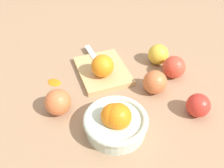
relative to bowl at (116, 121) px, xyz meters
The scene contains 11 objects.
ground_plane 0.16m from the bowl, 28.17° to the right, with size 2.40×2.40×0.00m, color #997556.
bowl is the anchor object (origin of this frame).
cutting_board 0.27m from the bowl, 15.95° to the right, with size 0.21×0.17×0.02m, color tan.
orange_on_board 0.23m from the bowl, 14.58° to the right, with size 0.08×0.08×0.08m, color orange.
knife 0.32m from the bowl, 12.82° to the right, with size 0.16×0.02×0.01m.
apple_back_center 0.19m from the bowl, 41.83° to the left, with size 0.08×0.08×0.08m, color #CC6638.
apple_front_left 0.25m from the bowl, 100.64° to the right, with size 0.07×0.07×0.07m, color red.
apple_front_left_2 0.21m from the bowl, 63.50° to the right, with size 0.08×0.08×0.08m, color #CC6638.
apple_front_center 0.32m from the bowl, 65.22° to the right, with size 0.08×0.08×0.08m, color #D6422D.
apple_front_right 0.36m from the bowl, 51.90° to the right, with size 0.08×0.08×0.08m, color gold.
citrus_peel 0.30m from the bowl, 20.51° to the left, with size 0.05×0.04×0.01m, color orange.
Camera 1 is at (-0.55, 0.28, 0.60)m, focal length 41.45 mm.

